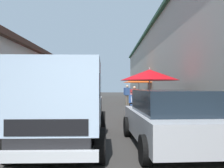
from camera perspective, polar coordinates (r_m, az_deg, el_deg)
The scene contains 12 objects.
ground at distance 15.32m, azimuth -0.70°, elevation -6.39°, with size 90.00×90.00×0.00m, color #33302D.
building_left_whitewash at distance 18.94m, azimuth -22.87°, elevation 0.12°, with size 49.80×7.50×3.51m.
building_right_concrete at distance 18.96m, azimuth 21.65°, elevation 5.33°, with size 49.80×7.50×6.96m.
fruit_stall_near_left at distance 10.45m, azimuth 9.24°, elevation 1.14°, with size 2.61×2.61×2.38m.
fruit_stall_far_right at distance 16.49m, azimuth -9.64°, elevation -0.25°, with size 2.85×2.85×2.14m.
fruit_stall_near_right at distance 21.22m, azimuth 6.59°, elevation 0.50°, with size 2.88×2.88×2.39m.
hatchback_car at distance 6.13m, azimuth 13.62°, elevation -8.16°, with size 4.00×2.11×1.45m.
delivery_truck at distance 5.46m, azimuth -12.06°, elevation -5.90°, with size 4.96×2.06×2.08m.
vendor_by_crates at distance 16.43m, azimuth 5.53°, elevation -2.86°, with size 0.28×0.62×1.56m.
vendor_in_shade at distance 19.30m, azimuth 3.76°, elevation -2.32°, with size 0.37×0.62×1.66m.
parked_scooter at distance 15.76m, azimuth 5.23°, elevation -4.59°, with size 1.68×0.51×1.14m.
plastic_stool at distance 14.09m, azimuth -12.54°, elevation -5.54°, with size 0.30×0.30×0.43m.
Camera 1 is at (-1.74, -0.11, 1.55)m, focal length 37.25 mm.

